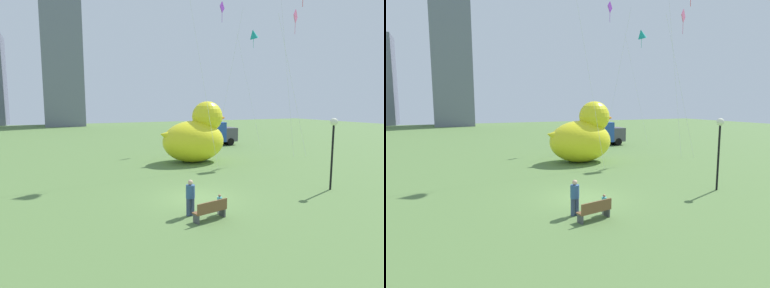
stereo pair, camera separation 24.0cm
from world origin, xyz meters
TOP-DOWN VIEW (x-y plane):
  - ground_plane at (0.00, 0.00)m, footprint 140.00×140.00m
  - park_bench at (-0.94, -3.21)m, footprint 1.72×0.78m
  - person_adult at (-1.52, -2.28)m, footprint 0.41×0.41m
  - person_child at (-0.20, -2.67)m, footprint 0.23×0.23m
  - giant_inflatable_duck at (4.45, 10.02)m, footprint 6.45×4.14m
  - lamppost at (7.98, -1.66)m, footprint 0.44×0.44m
  - box_truck at (11.02, 19.43)m, footprint 5.80×2.54m
  - kite_teal at (16.70, 19.27)m, footprint 3.12×3.01m
  - kite_purple at (11.80, 18.42)m, footprint 2.88×3.17m
  - kite_pink at (15.03, 9.91)m, footprint 2.73×2.54m

SIDE VIEW (x-z plane):
  - ground_plane at x=0.00m, z-range 0.00..0.00m
  - park_bench at x=-0.94m, z-range 0.03..0.93m
  - person_child at x=-0.20m, z-range 0.05..1.00m
  - person_adult at x=-1.52m, z-range 0.09..1.77m
  - box_truck at x=11.02m, z-range 0.02..2.87m
  - giant_inflatable_duck at x=4.45m, z-range -0.40..4.95m
  - lamppost at x=7.98m, z-range 1.08..5.39m
  - kite_pink at x=15.03m, z-range 5.76..19.98m
  - kite_teal at x=16.70m, z-range 6.51..21.00m
  - kite_purple at x=11.80m, z-range 6.81..23.63m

